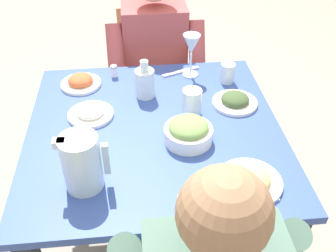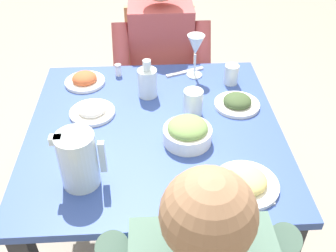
{
  "view_description": "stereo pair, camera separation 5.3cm",
  "coord_description": "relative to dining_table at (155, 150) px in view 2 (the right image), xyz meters",
  "views": [
    {
      "loc": [
        -0.07,
        -1.16,
        1.66
      ],
      "look_at": [
        0.05,
        -0.02,
        0.76
      ],
      "focal_mm": 41.83,
      "sensor_mm": 36.0,
      "label": 1
    },
    {
      "loc": [
        -0.01,
        -1.16,
        1.66
      ],
      "look_at": [
        0.05,
        -0.02,
        0.76
      ],
      "focal_mm": 41.83,
      "sensor_mm": 36.0,
      "label": 2
    }
  ],
  "objects": [
    {
      "name": "salt_shaker",
      "position": [
        -0.15,
        0.39,
        0.15
      ],
      "size": [
        0.03,
        0.03,
        0.05
      ],
      "color": "white",
      "rests_on": "dining_table"
    },
    {
      "name": "oil_carafe",
      "position": [
        -0.02,
        0.22,
        0.17
      ],
      "size": [
        0.08,
        0.08,
        0.16
      ],
      "color": "silver",
      "rests_on": "dining_table"
    },
    {
      "name": "fork_near",
      "position": [
        0.12,
        -0.38,
        0.12
      ],
      "size": [
        0.17,
        0.07,
        0.01
      ],
      "primitive_type": "cube",
      "rotation": [
        0.0,
        0.0,
        -0.28
      ],
      "color": "silver",
      "rests_on": "dining_table"
    },
    {
      "name": "plate_rice_curry",
      "position": [
        -0.3,
        0.33,
        0.14
      ],
      "size": [
        0.17,
        0.17,
        0.05
      ],
      "color": "white",
      "rests_on": "dining_table"
    },
    {
      "name": "knife_near",
      "position": [
        0.15,
        0.4,
        0.12
      ],
      "size": [
        0.18,
        0.08,
        0.01
      ],
      "primitive_type": "cube",
      "rotation": [
        0.0,
        0.0,
        0.36
      ],
      "color": "silver",
      "rests_on": "dining_table"
    },
    {
      "name": "diner_far",
      "position": [
        0.05,
        0.6,
        0.01
      ],
      "size": [
        0.48,
        0.53,
        1.16
      ],
      "color": "#B24C4C",
      "rests_on": "ground_plane"
    },
    {
      "name": "water_glass_center",
      "position": [
        0.34,
        0.3,
        0.16
      ],
      "size": [
        0.06,
        0.06,
        0.09
      ],
      "primitive_type": "cylinder",
      "color": "silver",
      "rests_on": "dining_table"
    },
    {
      "name": "dining_table",
      "position": [
        0.0,
        0.0,
        0.0
      ],
      "size": [
        0.95,
        0.95,
        0.74
      ],
      "color": "#334C99",
      "rests_on": "ground_plane"
    },
    {
      "name": "chair_far",
      "position": [
        0.05,
        0.8,
        -0.14
      ],
      "size": [
        0.4,
        0.4,
        0.87
      ],
      "color": "tan",
      "rests_on": "ground_plane"
    },
    {
      "name": "ground_plane",
      "position": [
        0.0,
        0.0,
        -0.63
      ],
      "size": [
        8.0,
        8.0,
        0.0
      ],
      "primitive_type": "plane",
      "color": "gray"
    },
    {
      "name": "water_glass_far_left",
      "position": [
        0.12,
        -0.41,
        0.16
      ],
      "size": [
        0.06,
        0.06,
        0.09
      ],
      "primitive_type": "cylinder",
      "color": "silver",
      "rests_on": "dining_table"
    },
    {
      "name": "knife_far",
      "position": [
        0.26,
        -0.4,
        0.12
      ],
      "size": [
        0.19,
        0.04,
        0.01
      ],
      "primitive_type": "cube",
      "rotation": [
        0.0,
        0.0,
        0.1
      ],
      "color": "silver",
      "rests_on": "dining_table"
    },
    {
      "name": "water_pitcher",
      "position": [
        -0.24,
        -0.27,
        0.21
      ],
      "size": [
        0.16,
        0.12,
        0.19
      ],
      "color": "silver",
      "rests_on": "dining_table"
    },
    {
      "name": "wine_glass",
      "position": [
        0.19,
        0.37,
        0.26
      ],
      "size": [
        0.08,
        0.08,
        0.2
      ],
      "color": "silver",
      "rests_on": "dining_table"
    },
    {
      "name": "plate_yoghurt",
      "position": [
        -0.24,
        0.1,
        0.13
      ],
      "size": [
        0.18,
        0.18,
        0.05
      ],
      "color": "white",
      "rests_on": "dining_table"
    },
    {
      "name": "plate_dolmas",
      "position": [
        0.34,
        0.12,
        0.13
      ],
      "size": [
        0.18,
        0.18,
        0.05
      ],
      "color": "white",
      "rests_on": "dining_table"
    },
    {
      "name": "water_glass_near_right",
      "position": [
        0.15,
        0.07,
        0.17
      ],
      "size": [
        0.08,
        0.08,
        0.11
      ],
      "primitive_type": "cylinder",
      "color": "silver",
      "rests_on": "dining_table"
    },
    {
      "name": "salad_bowl",
      "position": [
        0.12,
        -0.09,
        0.16
      ],
      "size": [
        0.17,
        0.17,
        0.09
      ],
      "color": "white",
      "rests_on": "dining_table"
    },
    {
      "name": "plate_fries",
      "position": [
        0.28,
        -0.32,
        0.14
      ],
      "size": [
        0.21,
        0.21,
        0.05
      ],
      "color": "white",
      "rests_on": "dining_table"
    },
    {
      "name": "fork_far",
      "position": [
        0.21,
        -0.4,
        0.12
      ],
      "size": [
        0.17,
        0.04,
        0.01
      ],
      "primitive_type": "cube",
      "rotation": [
        0.0,
        0.0,
        -0.09
      ],
      "color": "silver",
      "rests_on": "dining_table"
    }
  ]
}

